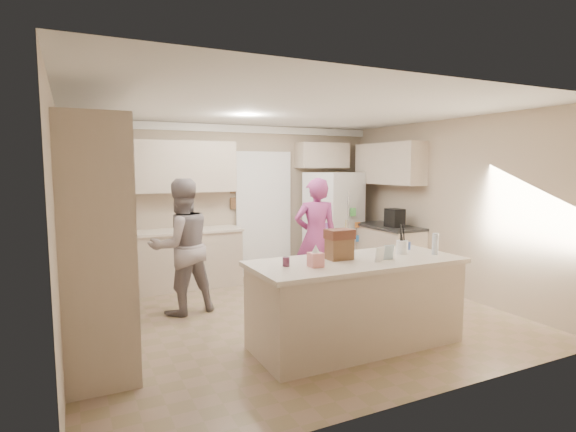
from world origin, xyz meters
name	(u,v)px	position (x,y,z in m)	size (l,w,h in m)	color
floor	(293,317)	(0.00, 0.00, -0.01)	(5.20, 4.60, 0.02)	#8B7059
ceiling	(293,108)	(0.00, 0.00, 2.61)	(5.20, 4.60, 0.02)	white
wall_back	(233,202)	(0.00, 2.31, 1.30)	(5.20, 0.02, 2.60)	tan
wall_front	(424,244)	(0.00, -2.31, 1.30)	(5.20, 0.02, 2.60)	tan
wall_left	(58,228)	(-2.61, 0.00, 1.30)	(0.02, 4.60, 2.60)	tan
wall_right	(449,207)	(2.61, 0.00, 1.30)	(0.02, 4.60, 2.60)	tan
crown_back	(233,129)	(0.00, 2.26, 2.53)	(5.20, 0.08, 0.12)	white
pantry_bank	(92,235)	(-2.30, 0.20, 1.18)	(0.60, 2.60, 2.35)	beige
back_base_cab	(169,261)	(-1.15, 2.00, 0.44)	(2.20, 0.60, 0.88)	beige
back_countertop	(169,232)	(-1.15, 1.99, 0.90)	(2.24, 0.63, 0.04)	beige
back_upper_cab	(165,167)	(-1.15, 2.12, 1.90)	(2.20, 0.35, 0.80)	beige
doorway_opening	(263,215)	(0.55, 2.28, 1.05)	(0.90, 0.06, 2.10)	black
doorway_casing	(264,215)	(0.55, 2.24, 1.05)	(1.02, 0.03, 2.22)	white
wall_frame_upper	(234,187)	(0.02, 2.27, 1.55)	(0.15, 0.02, 0.20)	brown
wall_frame_lower	(235,203)	(0.02, 2.27, 1.28)	(0.15, 0.02, 0.20)	brown
refrigerator	(334,223)	(1.71, 1.80, 0.90)	(0.90, 0.70, 1.80)	white
fridge_seam	(345,225)	(1.71, 1.45, 0.90)	(0.01, 0.02, 1.78)	gray
fridge_dispenser	(334,212)	(1.49, 1.44, 1.15)	(0.22, 0.03, 0.35)	black
fridge_handle_l	(343,217)	(1.66, 1.43, 1.05)	(0.02, 0.02, 0.85)	silver
fridge_handle_r	(348,217)	(1.76, 1.43, 1.05)	(0.02, 0.02, 0.85)	silver
over_fridge_cab	(322,156)	(1.65, 2.12, 2.10)	(0.95, 0.35, 0.45)	beige
right_base_cab	(388,254)	(2.30, 1.00, 0.44)	(0.60, 1.20, 0.88)	beige
right_countertop	(389,227)	(2.29, 1.00, 0.90)	(0.63, 1.24, 0.04)	#2D2B28
right_upper_cab	(389,164)	(2.43, 1.20, 1.95)	(0.35, 1.50, 0.70)	beige
coffee_maker	(395,218)	(2.25, 0.80, 1.07)	(0.22, 0.28, 0.30)	black
island_base	(356,304)	(0.20, -1.10, 0.44)	(2.20, 0.90, 0.88)	beige
island_top	(356,262)	(0.20, -1.10, 0.90)	(2.28, 0.96, 0.05)	beige
utensil_crock	(402,247)	(0.85, -1.05, 1.00)	(0.13, 0.13, 0.15)	white
tissue_box	(316,260)	(-0.35, -1.20, 1.00)	(0.13, 0.13, 0.14)	pink
tissue_plume	(316,249)	(-0.35, -1.20, 1.10)	(0.08, 0.08, 0.08)	white
dollhouse_body	(339,249)	(0.05, -1.00, 1.04)	(0.26, 0.18, 0.22)	brown
dollhouse_roof	(340,234)	(0.05, -1.00, 1.20)	(0.28, 0.20, 0.10)	#592D1E
jam_jar	(286,262)	(-0.60, -1.05, 0.97)	(0.07, 0.07, 0.09)	#59263F
greeting_card_a	(380,254)	(0.35, -1.30, 1.01)	(0.12, 0.01, 0.16)	white
greeting_card_b	(388,252)	(0.50, -1.25, 1.01)	(0.12, 0.01, 0.16)	silver
water_bottle	(435,244)	(1.15, -1.25, 1.04)	(0.07, 0.07, 0.24)	silver
shaker_salt	(404,246)	(1.02, -0.88, 0.97)	(0.05, 0.05, 0.09)	#39559E
shaker_pepper	(408,246)	(1.09, -0.88, 0.97)	(0.05, 0.05, 0.09)	#39559E
teen_boy	(181,247)	(-1.23, 0.76, 0.88)	(0.85, 0.66, 1.75)	#999591
teen_girl	(316,237)	(0.73, 0.71, 0.87)	(0.64, 0.42, 1.74)	#9D3973
fridge_magnets	(345,225)	(1.71, 1.44, 0.90)	(0.76, 0.02, 1.44)	tan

